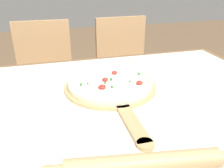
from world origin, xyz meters
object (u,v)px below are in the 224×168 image
Objects in this scene: chair_right at (124,69)px; pizza at (110,82)px; rolling_pin at (143,163)px; chair_left at (46,77)px; pizza_peel at (112,89)px.

pizza is at bearing -113.21° from chair_right.
chair_left reaches higher than rolling_pin.
pizza_peel is 0.03m from pizza.
chair_left is at bearing 108.57° from pizza_peel.
chair_left is 1.00× the size of chair_right.
rolling_pin is at bearing -107.23° from chair_right.
pizza is 0.38× the size of chair_left.
chair_right reaches higher than rolling_pin.
pizza_peel is 0.65× the size of chair_left.
chair_left reaches higher than pizza.
pizza_peel is at bearing 84.75° from rolling_pin.
rolling_pin is 0.50× the size of chair_right.
chair_right is at bearing 68.10° from pizza.
pizza_peel is at bearing -90.27° from pizza.
rolling_pin is 1.29m from chair_right.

